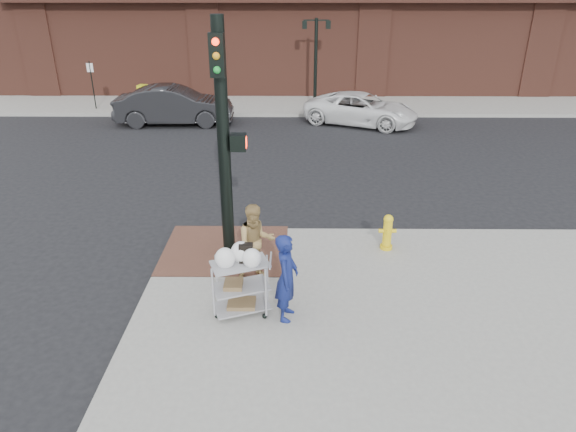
{
  "coord_description": "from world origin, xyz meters",
  "views": [
    {
      "loc": [
        0.91,
        -9.36,
        5.71
      ],
      "look_at": [
        0.82,
        0.34,
        1.25
      ],
      "focal_mm": 32.0,
      "sensor_mm": 36.0,
      "label": 1
    }
  ],
  "objects_px": {
    "minivan_white": "(361,109)",
    "fire_hydrant": "(387,231)",
    "sedan_dark": "(174,105)",
    "utility_cart": "(241,282)",
    "traffic_signal_pole": "(224,136)",
    "lamp_post": "(316,52)",
    "woman_blue": "(287,277)",
    "pedestrian_tan": "(256,243)"
  },
  "relations": [
    {
      "from": "minivan_white",
      "to": "fire_hydrant",
      "type": "height_order",
      "value": "minivan_white"
    },
    {
      "from": "minivan_white",
      "to": "fire_hydrant",
      "type": "distance_m",
      "value": 11.75
    },
    {
      "from": "sedan_dark",
      "to": "woman_blue",
      "type": "bearing_deg",
      "value": -162.47
    },
    {
      "from": "utility_cart",
      "to": "fire_hydrant",
      "type": "bearing_deg",
      "value": 39.02
    },
    {
      "from": "woman_blue",
      "to": "pedestrian_tan",
      "type": "xyz_separation_m",
      "value": [
        -0.63,
        1.35,
        -0.02
      ]
    },
    {
      "from": "traffic_signal_pole",
      "to": "woman_blue",
      "type": "bearing_deg",
      "value": -61.82
    },
    {
      "from": "traffic_signal_pole",
      "to": "fire_hydrant",
      "type": "relative_size",
      "value": 5.95
    },
    {
      "from": "pedestrian_tan",
      "to": "traffic_signal_pole",
      "type": "bearing_deg",
      "value": 104.15
    },
    {
      "from": "pedestrian_tan",
      "to": "utility_cart",
      "type": "relative_size",
      "value": 1.17
    },
    {
      "from": "sedan_dark",
      "to": "minivan_white",
      "type": "distance_m",
      "value": 8.08
    },
    {
      "from": "sedan_dark",
      "to": "fire_hydrant",
      "type": "bearing_deg",
      "value": -149.93
    },
    {
      "from": "lamp_post",
      "to": "woman_blue",
      "type": "distance_m",
      "value": 17.76
    },
    {
      "from": "lamp_post",
      "to": "traffic_signal_pole",
      "type": "distance_m",
      "value": 15.43
    },
    {
      "from": "traffic_signal_pole",
      "to": "sedan_dark",
      "type": "xyz_separation_m",
      "value": [
        -3.72,
        11.89,
        -2.01
      ]
    },
    {
      "from": "lamp_post",
      "to": "utility_cart",
      "type": "relative_size",
      "value": 2.89
    },
    {
      "from": "traffic_signal_pole",
      "to": "fire_hydrant",
      "type": "distance_m",
      "value": 4.19
    },
    {
      "from": "woman_blue",
      "to": "fire_hydrant",
      "type": "distance_m",
      "value": 3.48
    },
    {
      "from": "minivan_white",
      "to": "woman_blue",
      "type": "bearing_deg",
      "value": -168.4
    },
    {
      "from": "traffic_signal_pole",
      "to": "pedestrian_tan",
      "type": "bearing_deg",
      "value": -58.19
    },
    {
      "from": "traffic_signal_pole",
      "to": "pedestrian_tan",
      "type": "distance_m",
      "value": 2.26
    },
    {
      "from": "lamp_post",
      "to": "minivan_white",
      "type": "relative_size",
      "value": 0.83
    },
    {
      "from": "woman_blue",
      "to": "minivan_white",
      "type": "bearing_deg",
      "value": -2.55
    },
    {
      "from": "traffic_signal_pole",
      "to": "sedan_dark",
      "type": "relative_size",
      "value": 1.0
    },
    {
      "from": "lamp_post",
      "to": "fire_hydrant",
      "type": "height_order",
      "value": "lamp_post"
    },
    {
      "from": "lamp_post",
      "to": "woman_blue",
      "type": "height_order",
      "value": "lamp_post"
    },
    {
      "from": "woman_blue",
      "to": "sedan_dark",
      "type": "xyz_separation_m",
      "value": [
        -5.02,
        14.31,
        -0.15
      ]
    },
    {
      "from": "traffic_signal_pole",
      "to": "pedestrian_tan",
      "type": "xyz_separation_m",
      "value": [
        0.66,
        -1.07,
        -1.87
      ]
    },
    {
      "from": "lamp_post",
      "to": "utility_cart",
      "type": "distance_m",
      "value": 17.71
    },
    {
      "from": "pedestrian_tan",
      "to": "minivan_white",
      "type": "height_order",
      "value": "pedestrian_tan"
    },
    {
      "from": "pedestrian_tan",
      "to": "lamp_post",
      "type": "bearing_deg",
      "value": 66.0
    },
    {
      "from": "lamp_post",
      "to": "traffic_signal_pole",
      "type": "height_order",
      "value": "traffic_signal_pole"
    },
    {
      "from": "traffic_signal_pole",
      "to": "pedestrian_tan",
      "type": "height_order",
      "value": "traffic_signal_pole"
    },
    {
      "from": "woman_blue",
      "to": "pedestrian_tan",
      "type": "distance_m",
      "value": 1.49
    },
    {
      "from": "traffic_signal_pole",
      "to": "sedan_dark",
      "type": "distance_m",
      "value": 12.62
    },
    {
      "from": "sedan_dark",
      "to": "utility_cart",
      "type": "distance_m",
      "value": 14.76
    },
    {
      "from": "pedestrian_tan",
      "to": "utility_cart",
      "type": "height_order",
      "value": "pedestrian_tan"
    },
    {
      "from": "sedan_dark",
      "to": "utility_cart",
      "type": "relative_size",
      "value": 3.61
    },
    {
      "from": "traffic_signal_pole",
      "to": "utility_cart",
      "type": "height_order",
      "value": "traffic_signal_pole"
    },
    {
      "from": "minivan_white",
      "to": "fire_hydrant",
      "type": "bearing_deg",
      "value": -160.39
    },
    {
      "from": "traffic_signal_pole",
      "to": "utility_cart",
      "type": "distance_m",
      "value": 3.1
    },
    {
      "from": "pedestrian_tan",
      "to": "minivan_white",
      "type": "distance_m",
      "value": 13.53
    },
    {
      "from": "minivan_white",
      "to": "traffic_signal_pole",
      "type": "bearing_deg",
      "value": -176.41
    }
  ]
}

